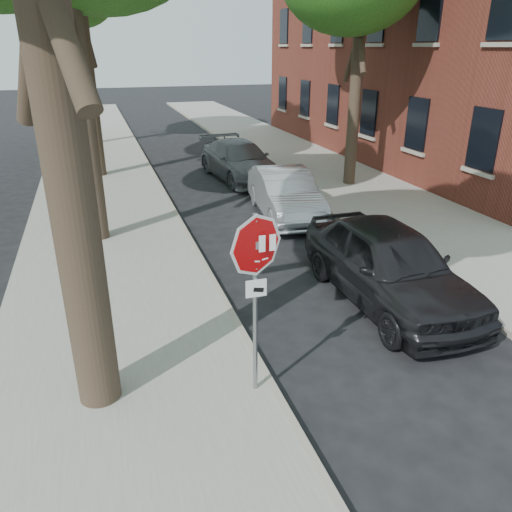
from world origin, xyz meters
The scene contains 9 objects.
ground centered at (0.00, 0.00, 0.00)m, with size 120.00×120.00×0.00m, color black.
sidewalk_left centered at (-2.50, 12.00, 0.06)m, with size 4.00×55.00×0.12m, color gray.
sidewalk_right centered at (6.00, 12.00, 0.06)m, with size 4.00×55.00×0.12m, color gray.
curb_left centered at (-0.45, 12.00, 0.07)m, with size 0.12×55.00×0.13m, color #9E9384.
curb_right centered at (3.95, 12.00, 0.07)m, with size 0.12×55.00×0.13m, color #9E9384.
stop_sign centered at (-0.70, -0.03, 1.95)m, with size 0.76×0.34×2.61m.
car_a centered at (2.60, 1.96, 0.78)m, with size 1.84×4.57×1.56m, color black.
car_b centered at (2.60, 7.48, 0.68)m, with size 1.45×4.15×1.37m, color #A4A6AC.
car_c centered at (2.60, 12.22, 0.69)m, with size 1.92×4.73×1.37m, color #525357.
Camera 1 is at (-2.47, -5.54, 4.61)m, focal length 35.00 mm.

